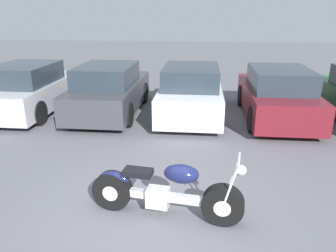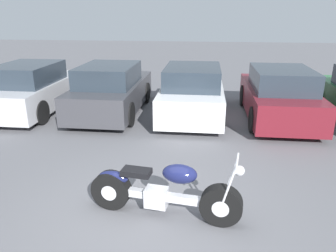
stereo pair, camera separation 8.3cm
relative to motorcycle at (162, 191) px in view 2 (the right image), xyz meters
name	(u,v)px [view 2 (the right image)]	position (x,y,z in m)	size (l,w,h in m)	color
ground_plane	(150,219)	(-0.17, -0.14, -0.41)	(60.00, 60.00, 0.00)	slate
motorcycle	(162,191)	(0.00, 0.00, 0.00)	(2.36, 0.77, 1.04)	black
parked_car_silver	(33,89)	(-4.71, 5.06, 0.29)	(1.83, 4.08, 1.50)	#BCBCC1
parked_car_dark_grey	(111,90)	(-2.25, 5.17, 0.29)	(1.83, 4.08, 1.50)	#3D3D42
parked_car_white	(192,92)	(0.21, 5.20, 0.29)	(1.83, 4.08, 1.50)	white
parked_car_maroon	(279,96)	(2.68, 5.10, 0.29)	(1.83, 4.08, 1.50)	maroon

